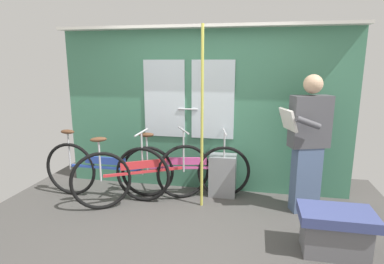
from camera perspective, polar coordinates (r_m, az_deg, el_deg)
ground_plane at (r=3.80m, az=-1.41°, el=-16.97°), size 5.11×4.07×0.04m
train_door_wall at (r=4.56m, az=1.81°, el=4.47°), size 4.11×0.28×2.32m
bicycle_near_door at (r=4.25m, az=-8.68°, el=-7.54°), size 1.62×0.96×0.97m
bicycle_leaning_behind at (r=4.53m, az=-15.25°, el=-6.61°), size 1.82×0.44×0.97m
bicycle_by_pole at (r=4.42m, az=-1.25°, el=-6.83°), size 1.75×0.51×0.94m
passenger_reading_newspaper at (r=4.11m, az=19.99°, el=-1.60°), size 0.63×0.57×1.70m
trash_bin_by_wall at (r=4.53m, az=5.50°, el=-7.68°), size 0.37×0.28×0.58m
handrail_pole at (r=3.96m, az=1.81°, el=2.19°), size 0.04×0.04×2.28m
bench_seat_corner at (r=3.53m, az=24.21°, el=-15.78°), size 0.70×0.44×0.45m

